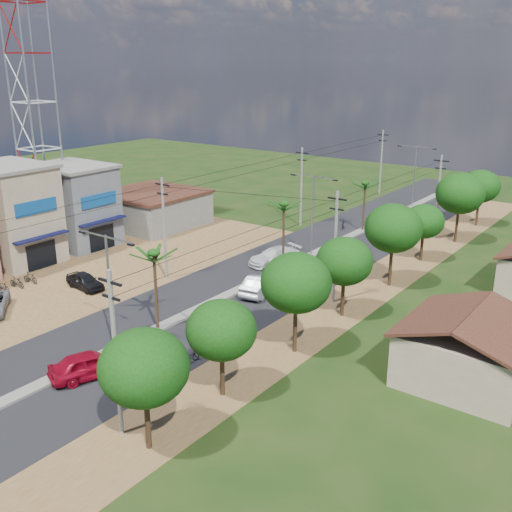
{
  "coord_description": "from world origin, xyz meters",
  "views": [
    {
      "loc": [
        28.84,
        -23.2,
        18.45
      ],
      "look_at": [
        1.03,
        14.42,
        3.0
      ],
      "focal_mm": 42.0,
      "sensor_mm": 36.0,
      "label": 1
    }
  ],
  "objects_px": {
    "car_red_near": "(90,365)",
    "moto_rider_east": "(189,358)",
    "car_silver_mid": "(261,284)",
    "car_white_far": "(274,257)",
    "car_parked_dark": "(85,281)"
  },
  "relations": [
    {
      "from": "car_red_near",
      "to": "moto_rider_east",
      "type": "xyz_separation_m",
      "value": [
        3.7,
        4.84,
        -0.41
      ]
    },
    {
      "from": "car_white_far",
      "to": "car_parked_dark",
      "type": "bearing_deg",
      "value": -103.72
    },
    {
      "from": "car_white_far",
      "to": "moto_rider_east",
      "type": "distance_m",
      "value": 20.24
    },
    {
      "from": "car_silver_mid",
      "to": "car_white_far",
      "type": "relative_size",
      "value": 0.93
    },
    {
      "from": "car_red_near",
      "to": "car_white_far",
      "type": "bearing_deg",
      "value": -61.3
    },
    {
      "from": "car_red_near",
      "to": "car_parked_dark",
      "type": "relative_size",
      "value": 1.21
    },
    {
      "from": "moto_rider_east",
      "to": "car_red_near",
      "type": "bearing_deg",
      "value": 61.0
    },
    {
      "from": "car_red_near",
      "to": "moto_rider_east",
      "type": "distance_m",
      "value": 6.11
    },
    {
      "from": "car_silver_mid",
      "to": "moto_rider_east",
      "type": "height_order",
      "value": "car_silver_mid"
    },
    {
      "from": "car_parked_dark",
      "to": "car_red_near",
      "type": "bearing_deg",
      "value": -121.55
    },
    {
      "from": "car_white_far",
      "to": "car_silver_mid",
      "type": "bearing_deg",
      "value": -45.55
    },
    {
      "from": "car_silver_mid",
      "to": "car_white_far",
      "type": "height_order",
      "value": "car_silver_mid"
    },
    {
      "from": "car_silver_mid",
      "to": "moto_rider_east",
      "type": "relative_size",
      "value": 3.16
    },
    {
      "from": "car_silver_mid",
      "to": "car_parked_dark",
      "type": "distance_m",
      "value": 14.79
    },
    {
      "from": "car_silver_mid",
      "to": "car_white_far",
      "type": "bearing_deg",
      "value": -75.59
    }
  ]
}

